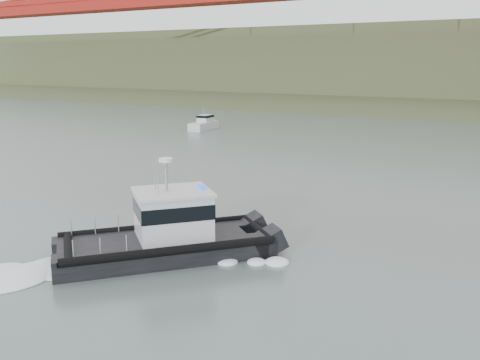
% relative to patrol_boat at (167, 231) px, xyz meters
% --- Properties ---
extents(ground, '(400.00, 400.00, 0.00)m').
position_rel_patrol_boat_xyz_m(ground, '(-0.86, -0.24, -1.28)').
color(ground, '#51615C').
rests_on(ground, ground).
extents(patrol_boat, '(9.74, 10.51, 5.12)m').
position_rel_patrol_boat_xyz_m(patrol_boat, '(0.00, 0.00, 0.00)').
color(patrol_boat, black).
rests_on(patrol_boat, ground).
extents(motorboat, '(2.62, 6.05, 3.22)m').
position_rel_patrol_boat_xyz_m(motorboat, '(-27.62, 42.76, -0.48)').
color(motorboat, silver).
rests_on(motorboat, ground).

